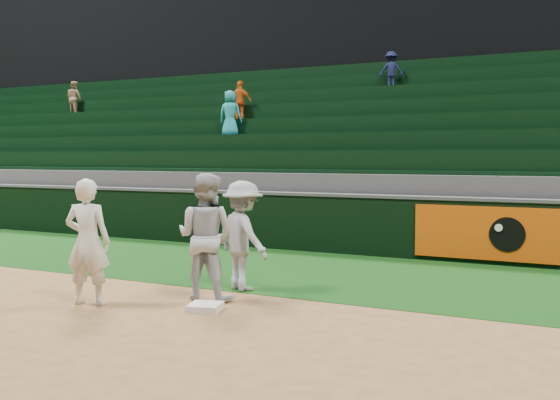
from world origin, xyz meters
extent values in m
plane|color=brown|center=(0.00, 0.00, 0.00)|extent=(70.00, 70.00, 0.00)
cube|color=black|center=(0.00, 3.00, 0.00)|extent=(36.00, 4.20, 0.01)
cube|color=black|center=(0.00, 17.45, 6.00)|extent=(40.00, 12.00, 12.00)
cube|color=white|center=(0.21, -0.22, 0.05)|extent=(0.50, 0.50, 0.09)
imported|color=white|center=(-1.41, -0.64, 0.87)|extent=(0.73, 0.59, 1.73)
imported|color=#ACAFB7|center=(-0.13, 0.33, 0.90)|extent=(0.92, 0.75, 1.80)
imported|color=#999AA5|center=(0.03, 1.10, 0.84)|extent=(1.23, 1.02, 1.65)
cube|color=black|center=(0.00, 5.20, 0.60)|extent=(36.00, 0.35, 1.20)
cube|color=#D84C0A|center=(3.00, 5.01, 0.60)|extent=(2.60, 0.05, 1.00)
cylinder|color=black|center=(3.40, 4.98, 0.60)|extent=(0.64, 0.02, 0.64)
cylinder|color=white|center=(3.25, 4.96, 0.72)|extent=(0.14, 0.02, 0.14)
cube|color=#424244|center=(0.00, 5.20, 1.22)|extent=(36.00, 0.40, 0.06)
cube|color=#3C3C3F|center=(0.00, 5.92, 0.82)|extent=(36.00, 0.85, 1.65)
cube|color=black|center=(0.00, 6.18, 1.90)|extent=(36.00, 0.14, 0.50)
cube|color=black|center=(0.00, 6.01, 1.69)|extent=(36.00, 0.45, 0.08)
cube|color=#3C3C3F|center=(0.00, 6.78, 1.05)|extent=(36.00, 0.85, 2.10)
cube|color=black|center=(0.00, 7.03, 2.35)|extent=(36.00, 0.14, 0.50)
cube|color=black|center=(0.00, 6.86, 2.14)|extent=(36.00, 0.45, 0.08)
cube|color=#3C3C3F|center=(0.00, 7.62, 1.27)|extent=(36.00, 0.85, 2.55)
cube|color=black|center=(0.00, 7.88, 2.80)|extent=(36.00, 0.14, 0.50)
cube|color=black|center=(0.00, 7.71, 2.59)|extent=(36.00, 0.45, 0.08)
cube|color=#3C3C3F|center=(0.00, 8.47, 1.50)|extent=(36.00, 0.85, 3.00)
cube|color=black|center=(0.00, 8.73, 3.25)|extent=(36.00, 0.14, 0.50)
cube|color=black|center=(0.00, 8.56, 3.04)|extent=(36.00, 0.45, 0.08)
cube|color=#3C3C3F|center=(0.00, 9.32, 1.73)|extent=(36.00, 0.85, 3.45)
cube|color=black|center=(0.00, 9.58, 3.70)|extent=(36.00, 0.14, 0.50)
cube|color=black|center=(0.00, 9.41, 3.49)|extent=(36.00, 0.45, 0.08)
cube|color=#3C3C3F|center=(0.00, 10.18, 1.95)|extent=(36.00, 0.85, 3.90)
cube|color=black|center=(0.00, 10.43, 4.15)|extent=(36.00, 0.14, 0.50)
cube|color=black|center=(0.00, 10.26, 3.94)|extent=(36.00, 0.45, 0.08)
cube|color=#3C3C3F|center=(0.00, 11.02, 2.17)|extent=(36.00, 0.85, 4.35)
cube|color=black|center=(0.00, 11.28, 4.60)|extent=(36.00, 0.14, 0.50)
cube|color=black|center=(0.00, 11.11, 4.39)|extent=(36.00, 0.45, 0.08)
imported|color=teal|center=(-4.03, 7.58, 3.18)|extent=(0.68, 0.51, 1.26)
imported|color=#C64F12|center=(-4.20, 8.43, 3.58)|extent=(0.69, 0.29, 1.17)
imported|color=#8F7253|center=(-11.29, 9.28, 4.04)|extent=(0.62, 0.51, 1.17)
imported|color=#101536|center=(-0.32, 10.13, 4.43)|extent=(0.77, 0.58, 1.05)
camera|label=1|loc=(4.67, -7.04, 2.03)|focal=40.00mm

